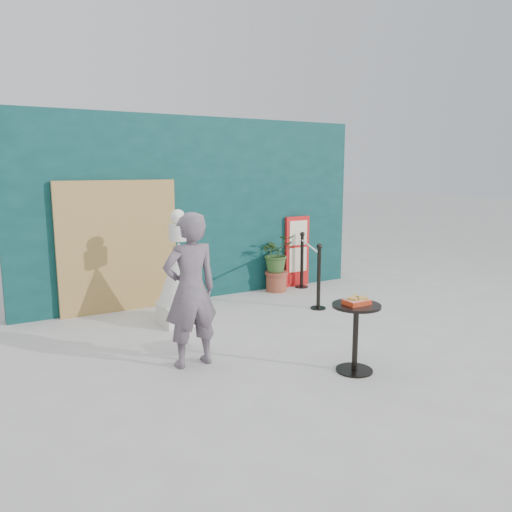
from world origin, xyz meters
name	(u,v)px	position (x,y,z in m)	size (l,w,h in m)	color
ground	(307,354)	(0.00, 0.00, 0.00)	(60.00, 60.00, 0.00)	#ADAAA5
back_wall	(198,209)	(0.00, 3.15, 1.50)	(6.00, 0.30, 3.00)	#0A3130
bamboo_fence	(119,247)	(-1.40, 2.94, 1.00)	(1.80, 0.08, 2.00)	tan
woman	(190,290)	(-1.30, 0.39, 0.86)	(0.63, 0.41, 1.72)	slate
menu_board	(297,251)	(1.90, 2.95, 0.65)	(0.50, 0.07, 1.30)	red
statue	(179,278)	(-0.85, 1.88, 0.66)	(0.63, 0.63, 1.62)	silver
cafe_table	(356,327)	(0.15, -0.67, 0.50)	(0.52, 0.52, 0.75)	black
food_basket	(357,301)	(0.16, -0.66, 0.79)	(0.26, 0.19, 0.11)	#B83113
planter	(276,258)	(1.34, 2.79, 0.59)	(0.60, 0.52, 1.03)	brown
stanchion_barrier	(310,269)	(1.60, 2.15, 0.49)	(0.84, 1.54, 1.03)	black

